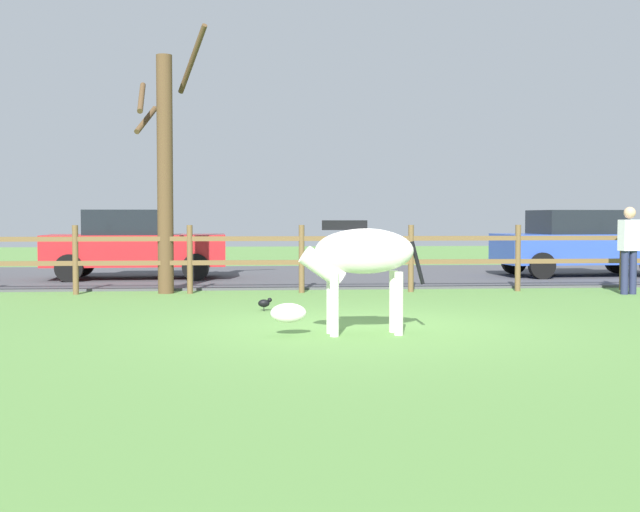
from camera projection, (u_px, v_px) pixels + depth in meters
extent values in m
plane|color=#5B8C42|center=(356.00, 326.00, 11.16)|extent=(60.00, 60.00, 0.00)
cube|color=#47474C|center=(307.00, 276.00, 20.42)|extent=(28.00, 7.40, 0.05)
cylinder|color=brown|center=(75.00, 260.00, 15.71)|extent=(0.11, 0.11, 1.30)
cylinder|color=brown|center=(190.00, 259.00, 15.89)|extent=(0.11, 0.11, 1.30)
cylinder|color=brown|center=(302.00, 259.00, 16.07)|extent=(0.11, 0.11, 1.30)
cylinder|color=brown|center=(411.00, 258.00, 16.25)|extent=(0.11, 0.11, 1.30)
cylinder|color=brown|center=(518.00, 258.00, 16.43)|extent=(0.11, 0.11, 1.30)
cylinder|color=brown|center=(622.00, 258.00, 16.61)|extent=(0.11, 0.11, 1.30)
cube|color=brown|center=(302.00, 262.00, 16.08)|extent=(21.19, 0.06, 0.09)
cube|color=brown|center=(302.00, 239.00, 16.06)|extent=(21.19, 0.06, 0.09)
cylinder|color=#513A23|center=(165.00, 175.00, 15.87)|extent=(0.30, 0.30, 4.49)
cylinder|color=#513A23|center=(141.00, 98.00, 15.75)|extent=(0.15, 0.91, 0.69)
cylinder|color=#513A23|center=(146.00, 120.00, 15.92)|extent=(0.38, 0.81, 0.61)
cylinder|color=#513A23|center=(192.00, 60.00, 16.08)|extent=(0.66, 1.13, 1.17)
ellipsoid|color=white|center=(365.00, 251.00, 10.36)|extent=(1.26, 0.55, 0.56)
cylinder|color=white|center=(334.00, 305.00, 10.20)|extent=(0.11, 0.11, 0.78)
cylinder|color=white|center=(331.00, 302.00, 10.48)|extent=(0.11, 0.11, 0.78)
cylinder|color=white|center=(399.00, 304.00, 10.31)|extent=(0.11, 0.11, 0.78)
cylinder|color=white|center=(394.00, 301.00, 10.59)|extent=(0.11, 0.11, 0.78)
cylinder|color=white|center=(322.00, 267.00, 10.30)|extent=(0.60, 0.27, 0.51)
ellipsoid|color=white|center=(288.00, 313.00, 10.27)|extent=(0.45, 0.22, 0.24)
cube|color=black|center=(345.00, 225.00, 10.31)|extent=(0.56, 0.07, 0.12)
cylinder|color=black|center=(417.00, 263.00, 10.47)|extent=(0.19, 0.06, 0.54)
cylinder|color=black|center=(264.00, 309.00, 13.00)|extent=(0.01, 0.01, 0.06)
cylinder|color=black|center=(264.00, 309.00, 12.96)|extent=(0.01, 0.01, 0.06)
ellipsoid|color=black|center=(264.00, 303.00, 12.97)|extent=(0.18, 0.10, 0.12)
sphere|color=black|center=(270.00, 300.00, 12.98)|extent=(0.07, 0.07, 0.07)
cube|color=#2D4CAD|center=(582.00, 249.00, 19.96)|extent=(4.10, 1.94, 0.70)
cube|color=black|center=(576.00, 222.00, 19.91)|extent=(1.99, 1.68, 0.56)
cylinder|color=black|center=(617.00, 261.00, 21.02)|extent=(0.61, 0.22, 0.60)
cylinder|color=black|center=(514.00, 262.00, 20.63)|extent=(0.61, 0.22, 0.60)
cylinder|color=black|center=(542.00, 266.00, 18.95)|extent=(0.61, 0.22, 0.60)
cube|color=red|center=(136.00, 250.00, 19.07)|extent=(4.06, 1.86, 0.70)
cube|color=black|center=(129.00, 222.00, 19.03)|extent=(1.96, 1.64, 0.56)
cylinder|color=black|center=(197.00, 263.00, 20.10)|extent=(0.61, 0.20, 0.60)
cylinder|color=black|center=(196.00, 267.00, 18.42)|extent=(0.61, 0.20, 0.60)
cylinder|color=black|center=(81.00, 264.00, 19.77)|extent=(0.61, 0.20, 0.60)
cylinder|color=black|center=(69.00, 268.00, 18.08)|extent=(0.61, 0.20, 0.60)
cylinder|color=#232847|center=(625.00, 273.00, 15.72)|extent=(0.14, 0.14, 0.82)
cylinder|color=#232847|center=(633.00, 272.00, 15.78)|extent=(0.14, 0.14, 0.82)
cube|color=silver|center=(629.00, 235.00, 15.72)|extent=(0.40, 0.29, 0.58)
sphere|color=tan|center=(630.00, 213.00, 15.70)|extent=(0.22, 0.22, 0.22)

